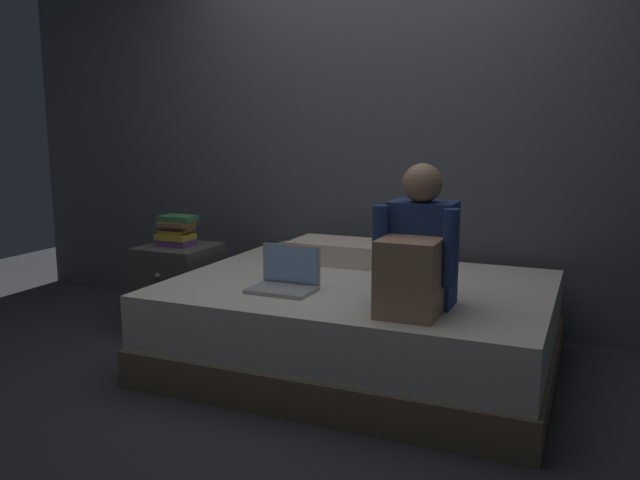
% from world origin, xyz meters
% --- Properties ---
extents(ground_plane, '(8.00, 8.00, 0.00)m').
position_xyz_m(ground_plane, '(0.00, 0.00, 0.00)').
color(ground_plane, '#2D2D33').
extents(wall_back, '(5.60, 0.10, 2.70)m').
position_xyz_m(wall_back, '(0.00, 1.20, 1.35)').
color(wall_back, '#4C4F54').
rests_on(wall_back, ground_plane).
extents(bed, '(2.00, 1.50, 0.47)m').
position_xyz_m(bed, '(0.20, 0.30, 0.23)').
color(bed, '#7A6047').
rests_on(bed, ground_plane).
extents(nightstand, '(0.44, 0.46, 0.53)m').
position_xyz_m(nightstand, '(-1.10, 0.50, 0.27)').
color(nightstand, '#474442').
rests_on(nightstand, ground_plane).
extents(person_sitting, '(0.39, 0.44, 0.66)m').
position_xyz_m(person_sitting, '(0.60, -0.07, 0.72)').
color(person_sitting, navy).
rests_on(person_sitting, bed).
extents(laptop, '(0.32, 0.23, 0.22)m').
position_xyz_m(laptop, '(-0.09, -0.00, 0.52)').
color(laptop, '#9EA0A5').
rests_on(laptop, bed).
extents(pillow, '(0.56, 0.36, 0.13)m').
position_xyz_m(pillow, '(-0.10, 0.75, 0.53)').
color(pillow, beige).
rests_on(pillow, bed).
extents(book_stack, '(0.23, 0.17, 0.19)m').
position_xyz_m(book_stack, '(-1.11, 0.51, 0.63)').
color(book_stack, '#703D84').
rests_on(book_stack, nightstand).
extents(clothes_pile, '(0.28, 0.29, 0.13)m').
position_xyz_m(clothes_pile, '(-0.35, 0.59, 0.53)').
color(clothes_pile, '#8E3D47').
rests_on(clothes_pile, bed).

